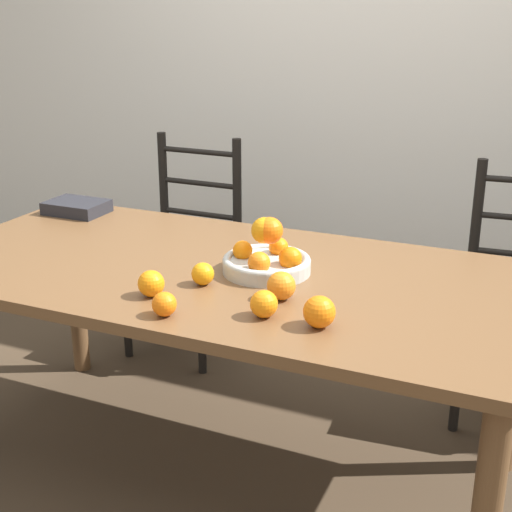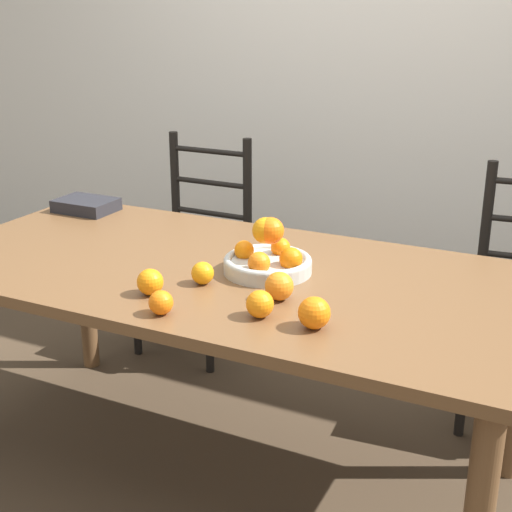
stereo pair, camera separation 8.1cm
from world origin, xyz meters
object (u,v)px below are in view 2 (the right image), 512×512
(orange_loose_5, at_px, (150,282))
(book_stack, at_px, (86,205))
(fruit_bowl, at_px, (268,257))
(orange_loose_3, at_px, (161,303))
(chair_left, at_px, (196,251))
(orange_loose_2, at_px, (260,304))
(orange_loose_1, at_px, (314,313))
(orange_loose_4, at_px, (279,286))
(orange_loose_0, at_px, (203,273))

(orange_loose_5, relative_size, book_stack, 0.33)
(fruit_bowl, distance_m, orange_loose_5, 0.38)
(fruit_bowl, bearing_deg, orange_loose_3, -106.85)
(chair_left, bearing_deg, book_stack, -114.87)
(orange_loose_5, height_order, chair_left, chair_left)
(fruit_bowl, height_order, orange_loose_2, fruit_bowl)
(orange_loose_1, relative_size, book_stack, 0.37)
(orange_loose_1, bearing_deg, orange_loose_3, -166.13)
(orange_loose_4, bearing_deg, orange_loose_1, -39.72)
(orange_loose_4, distance_m, orange_loose_5, 0.36)
(orange_loose_1, bearing_deg, book_stack, 153.20)
(orange_loose_4, height_order, orange_loose_5, orange_loose_4)
(orange_loose_5, relative_size, chair_left, 0.08)
(orange_loose_0, bearing_deg, orange_loose_4, -2.35)
(orange_loose_1, xyz_separation_m, chair_left, (-0.99, 1.08, -0.32))
(orange_loose_0, height_order, orange_loose_4, orange_loose_4)
(orange_loose_0, distance_m, book_stack, 0.93)
(orange_loose_2, height_order, orange_loose_5, orange_loose_5)
(fruit_bowl, bearing_deg, book_stack, 162.05)
(fruit_bowl, relative_size, orange_loose_1, 3.24)
(orange_loose_0, relative_size, orange_loose_4, 0.83)
(chair_left, xyz_separation_m, book_stack, (-0.22, -0.47, 0.30))
(orange_loose_4, xyz_separation_m, orange_loose_5, (-0.34, -0.12, -0.00))
(orange_loose_3, bearing_deg, orange_loose_1, 13.87)
(fruit_bowl, height_order, orange_loose_3, fruit_bowl)
(orange_loose_0, xyz_separation_m, orange_loose_5, (-0.09, -0.13, 0.00))
(orange_loose_5, distance_m, book_stack, 0.94)
(fruit_bowl, distance_m, chair_left, 1.10)
(fruit_bowl, height_order, orange_loose_5, fruit_bowl)
(fruit_bowl, bearing_deg, orange_loose_0, -128.20)
(orange_loose_1, height_order, orange_loose_4, orange_loose_1)
(orange_loose_4, xyz_separation_m, chair_left, (-0.83, 0.95, -0.32))
(orange_loose_3, height_order, orange_loose_5, orange_loose_5)
(fruit_bowl, distance_m, orange_loose_1, 0.41)
(orange_loose_3, bearing_deg, fruit_bowl, 73.15)
(fruit_bowl, relative_size, orange_loose_3, 4.09)
(orange_loose_1, xyz_separation_m, orange_loose_2, (-0.15, 0.00, -0.00))
(orange_loose_0, relative_size, orange_loose_1, 0.80)
(orange_loose_3, relative_size, book_stack, 0.29)
(orange_loose_3, height_order, chair_left, chair_left)
(fruit_bowl, xyz_separation_m, orange_loose_3, (-0.12, -0.40, -0.02))
(chair_left, bearing_deg, orange_loose_3, -62.65)
(orange_loose_5, xyz_separation_m, book_stack, (-0.71, 0.61, -0.01))
(orange_loose_4, relative_size, orange_loose_5, 1.07)
(orange_loose_3, distance_m, book_stack, 1.08)
(orange_loose_1, height_order, chair_left, chair_left)
(fruit_bowl, height_order, orange_loose_1, fruit_bowl)
(fruit_bowl, bearing_deg, chair_left, 132.97)
(orange_loose_3, height_order, orange_loose_4, orange_loose_4)
(orange_loose_5, distance_m, chair_left, 1.22)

